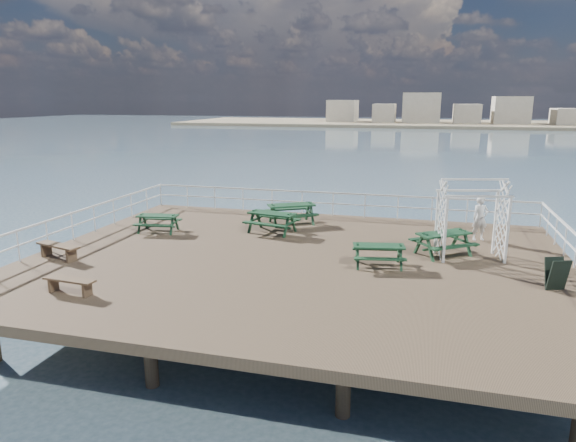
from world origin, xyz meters
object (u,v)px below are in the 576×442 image
at_px(picnic_table_d, 158,220).
at_px(flat_bench_near, 58,248).
at_px(picnic_table_a, 291,210).
at_px(flat_bench_far, 70,282).
at_px(picnic_table_e, 379,251).
at_px(picnic_table_b, 272,218).
at_px(picnic_table_c, 444,239).
at_px(trellis_arbor, 471,223).
at_px(person, 480,218).

bearing_deg(picnic_table_d, flat_bench_near, -117.11).
distance_m(picnic_table_a, flat_bench_far, 10.33).
height_order(picnic_table_d, flat_bench_far, picnic_table_d).
bearing_deg(picnic_table_e, flat_bench_far, -160.30).
bearing_deg(picnic_table_b, flat_bench_near, -127.96).
height_order(picnic_table_c, trellis_arbor, trellis_arbor).
xyz_separation_m(picnic_table_d, flat_bench_near, (-1.46, -4.15, -0.13)).
xyz_separation_m(picnic_table_c, flat_bench_near, (-12.59, -3.85, -0.20)).
bearing_deg(picnic_table_a, flat_bench_near, -162.61).
bearing_deg(trellis_arbor, picnic_table_d, 164.49).
relative_size(picnic_table_a, picnic_table_c, 1.06).
height_order(picnic_table_a, person, person).
relative_size(picnic_table_d, trellis_arbor, 0.65).
bearing_deg(flat_bench_far, picnic_table_d, 103.16).
distance_m(picnic_table_b, picnic_table_c, 6.77).
height_order(picnic_table_a, flat_bench_near, picnic_table_a).
bearing_deg(trellis_arbor, picnic_table_b, 154.90).
distance_m(picnic_table_b, picnic_table_e, 5.59).
height_order(picnic_table_c, picnic_table_e, picnic_table_c).
height_order(flat_bench_far, person, person).
xyz_separation_m(picnic_table_a, picnic_table_d, (-4.89, -2.77, -0.12)).
xyz_separation_m(picnic_table_b, picnic_table_c, (6.62, -1.41, -0.01)).
bearing_deg(picnic_table_c, picnic_table_b, 131.79).
relative_size(picnic_table_a, picnic_table_d, 1.42).
distance_m(picnic_table_b, trellis_arbor, 7.65).
height_order(picnic_table_b, picnic_table_e, picnic_table_b).
xyz_separation_m(picnic_table_a, person, (7.63, -0.69, 0.23)).
bearing_deg(person, picnic_table_c, -143.03).
relative_size(picnic_table_a, flat_bench_near, 1.40).
relative_size(picnic_table_b, flat_bench_far, 1.37).
bearing_deg(picnic_table_e, picnic_table_d, 156.33).
height_order(picnic_table_e, person, person).
distance_m(picnic_table_d, flat_bench_near, 4.40).
bearing_deg(picnic_table_e, person, 40.17).
distance_m(picnic_table_a, flat_bench_near, 9.39).
bearing_deg(trellis_arbor, flat_bench_far, -163.20).
bearing_deg(picnic_table_b, flat_bench_far, -103.04).
relative_size(picnic_table_c, picnic_table_e, 1.29).
xyz_separation_m(picnic_table_b, flat_bench_far, (-3.48, -7.92, -0.26)).
height_order(picnic_table_e, trellis_arbor, trellis_arbor).
bearing_deg(picnic_table_a, trellis_arbor, -54.42).
height_order(picnic_table_c, picnic_table_d, picnic_table_c).
xyz_separation_m(picnic_table_a, flat_bench_near, (-6.35, -6.92, -0.24)).
bearing_deg(person, picnic_table_e, -152.22).
relative_size(picnic_table_e, flat_bench_far, 1.17).
distance_m(picnic_table_a, picnic_table_e, 6.44).
bearing_deg(picnic_table_b, picnic_table_c, -1.34).
xyz_separation_m(picnic_table_e, flat_bench_far, (-8.05, -4.70, -0.17)).
bearing_deg(flat_bench_far, picnic_table_c, 37.29).
xyz_separation_m(picnic_table_a, picnic_table_b, (-0.37, -1.66, -0.03)).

